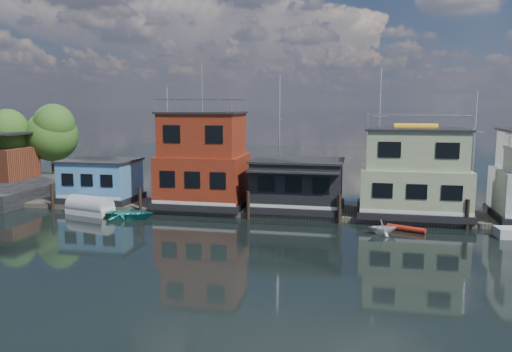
% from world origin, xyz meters
% --- Properties ---
extents(ground, '(160.00, 160.00, 0.00)m').
position_xyz_m(ground, '(0.00, 0.00, 0.00)').
color(ground, black).
rests_on(ground, ground).
extents(dock, '(48.00, 5.00, 0.40)m').
position_xyz_m(dock, '(0.00, 12.00, 0.20)').
color(dock, '#595147').
rests_on(dock, ground).
extents(houseboat_blue, '(6.40, 4.90, 3.66)m').
position_xyz_m(houseboat_blue, '(-18.00, 12.00, 2.21)').
color(houseboat_blue, black).
rests_on(houseboat_blue, dock).
extents(houseboat_red, '(7.40, 5.90, 11.86)m').
position_xyz_m(houseboat_red, '(-8.50, 12.00, 4.10)').
color(houseboat_red, black).
rests_on(houseboat_red, dock).
extents(houseboat_dark, '(7.40, 6.10, 4.06)m').
position_xyz_m(houseboat_dark, '(-0.50, 11.98, 2.42)').
color(houseboat_dark, black).
rests_on(houseboat_dark, dock).
extents(houseboat_green, '(8.40, 5.90, 7.03)m').
position_xyz_m(houseboat_green, '(8.50, 12.00, 3.55)').
color(houseboat_green, black).
rests_on(houseboat_green, dock).
extents(pilings, '(42.28, 0.28, 2.20)m').
position_xyz_m(pilings, '(-0.33, 9.20, 1.10)').
color(pilings, '#2D2116').
rests_on(pilings, ground).
extents(background_masts, '(36.40, 0.16, 12.00)m').
position_xyz_m(background_masts, '(4.76, 18.00, 5.55)').
color(background_masts, silver).
rests_on(background_masts, ground).
extents(shore, '(12.40, 15.72, 8.24)m').
position_xyz_m(shore, '(-30.67, 15.86, 3.60)').
color(shore, black).
rests_on(shore, ground).
extents(dinghy_teal, '(4.04, 3.13, 0.77)m').
position_xyz_m(dinghy_teal, '(-13.08, 7.50, 0.38)').
color(dinghy_teal, teal).
rests_on(dinghy_teal, ground).
extents(dinghy_white, '(2.23, 2.02, 1.02)m').
position_xyz_m(dinghy_white, '(6.07, 6.61, 0.51)').
color(dinghy_white, silver).
rests_on(dinghy_white, ground).
extents(tarp_runabout, '(4.29, 2.57, 1.63)m').
position_xyz_m(tarp_runabout, '(-16.92, 8.17, 0.61)').
color(tarp_runabout, silver).
rests_on(tarp_runabout, ground).
extents(red_kayak, '(2.66, 1.43, 0.40)m').
position_xyz_m(red_kayak, '(7.72, 7.76, 0.20)').
color(red_kayak, '#AC2312').
rests_on(red_kayak, ground).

